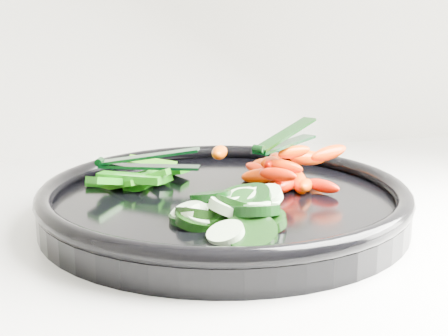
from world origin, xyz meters
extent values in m
cube|color=silver|center=(0.00, 1.70, 0.92)|extent=(2.02, 0.62, 0.03)
cylinder|color=black|center=(-0.19, 1.67, 0.94)|extent=(0.48, 0.48, 0.02)
torus|color=black|center=(-0.19, 1.67, 0.96)|extent=(0.48, 0.48, 0.02)
cylinder|color=black|center=(-0.20, 1.55, 0.96)|extent=(0.05, 0.05, 0.03)
cylinder|color=beige|center=(-0.22, 1.55, 0.96)|extent=(0.05, 0.05, 0.02)
cylinder|color=black|center=(-0.23, 1.60, 0.96)|extent=(0.06, 0.06, 0.03)
cylinder|color=beige|center=(-0.23, 1.60, 0.96)|extent=(0.04, 0.04, 0.02)
cylinder|color=black|center=(-0.21, 1.60, 0.96)|extent=(0.04, 0.04, 0.02)
cylinder|color=#D4F4C3|center=(-0.22, 1.59, 0.96)|extent=(0.04, 0.04, 0.02)
cylinder|color=black|center=(-0.18, 1.57, 0.96)|extent=(0.06, 0.06, 0.02)
cylinder|color=beige|center=(-0.18, 1.58, 0.96)|extent=(0.05, 0.05, 0.02)
cylinder|color=black|center=(-0.21, 1.62, 0.96)|extent=(0.05, 0.05, 0.02)
cylinder|color=beige|center=(-0.22, 1.61, 0.96)|extent=(0.05, 0.05, 0.02)
cylinder|color=black|center=(-0.23, 1.60, 0.96)|extent=(0.06, 0.06, 0.02)
cylinder|color=#B7D4AA|center=(-0.24, 1.61, 0.96)|extent=(0.04, 0.04, 0.01)
cylinder|color=black|center=(-0.23, 1.59, 0.96)|extent=(0.06, 0.06, 0.02)
cylinder|color=#B6CFA6|center=(-0.23, 1.59, 0.96)|extent=(0.05, 0.05, 0.02)
cylinder|color=black|center=(-0.23, 1.60, 0.96)|extent=(0.05, 0.05, 0.03)
cylinder|color=beige|center=(-0.24, 1.60, 0.96)|extent=(0.05, 0.05, 0.02)
cylinder|color=black|center=(-0.18, 1.61, 0.97)|extent=(0.05, 0.05, 0.03)
cylinder|color=#CFF0C0|center=(-0.16, 1.61, 0.97)|extent=(0.04, 0.04, 0.02)
cylinder|color=black|center=(-0.21, 1.63, 0.97)|extent=(0.04, 0.05, 0.02)
cylinder|color=#D1F3C2|center=(-0.20, 1.61, 0.97)|extent=(0.03, 0.03, 0.02)
cylinder|color=black|center=(-0.20, 1.60, 0.97)|extent=(0.05, 0.05, 0.03)
cylinder|color=#C5E6B8|center=(-0.21, 1.59, 0.97)|extent=(0.04, 0.04, 0.02)
cylinder|color=black|center=(-0.18, 1.60, 0.97)|extent=(0.05, 0.05, 0.03)
cylinder|color=#B4CFA6|center=(-0.17, 1.60, 0.97)|extent=(0.04, 0.04, 0.02)
cylinder|color=black|center=(-0.19, 1.62, 0.97)|extent=(0.06, 0.06, 0.02)
cylinder|color=#D1EDBD|center=(-0.19, 1.61, 0.97)|extent=(0.04, 0.04, 0.02)
cylinder|color=black|center=(-0.18, 1.58, 0.97)|extent=(0.05, 0.05, 0.02)
cylinder|color=#D9FBC9|center=(-0.18, 1.58, 0.97)|extent=(0.04, 0.04, 0.02)
ellipsoid|color=#EB3A00|center=(-0.11, 1.68, 0.96)|extent=(0.03, 0.05, 0.03)
ellipsoid|color=#FF1A00|center=(-0.13, 1.67, 0.96)|extent=(0.05, 0.05, 0.02)
ellipsoid|color=#FE1400|center=(-0.09, 1.66, 0.96)|extent=(0.03, 0.04, 0.02)
ellipsoid|color=#FC5300|center=(-0.14, 1.71, 0.96)|extent=(0.05, 0.04, 0.03)
ellipsoid|color=#ED4900|center=(-0.10, 1.66, 0.96)|extent=(0.03, 0.04, 0.02)
ellipsoid|color=#EA4400|center=(-0.11, 1.70, 0.96)|extent=(0.04, 0.03, 0.02)
ellipsoid|color=#F33F00|center=(-0.11, 1.76, 0.96)|extent=(0.05, 0.05, 0.03)
ellipsoid|color=#FB3B00|center=(-0.13, 1.74, 0.96)|extent=(0.03, 0.04, 0.02)
ellipsoid|color=#FD1D00|center=(-0.14, 1.66, 0.98)|extent=(0.04, 0.05, 0.02)
ellipsoid|color=#E14E00|center=(-0.11, 1.73, 0.98)|extent=(0.03, 0.05, 0.02)
ellipsoid|color=red|center=(-0.13, 1.71, 0.98)|extent=(0.03, 0.04, 0.02)
ellipsoid|color=#DC4D00|center=(-0.12, 1.69, 0.98)|extent=(0.04, 0.04, 0.02)
ellipsoid|color=#EE3000|center=(-0.13, 1.71, 0.98)|extent=(0.04, 0.04, 0.02)
ellipsoid|color=#F25900|center=(-0.08, 1.72, 0.98)|extent=(0.06, 0.03, 0.02)
ellipsoid|color=#E65200|center=(-0.18, 1.71, 0.99)|extent=(0.03, 0.05, 0.02)
ellipsoid|color=#EE4000|center=(-0.10, 1.70, 0.99)|extent=(0.04, 0.02, 0.02)
ellipsoid|color=#EB5600|center=(-0.07, 1.68, 0.99)|extent=(0.05, 0.03, 0.02)
cube|color=#1A6109|center=(-0.25, 1.74, 0.96)|extent=(0.04, 0.06, 0.02)
cube|color=#23720A|center=(-0.26, 1.74, 0.96)|extent=(0.05, 0.05, 0.03)
cube|color=#1A6C0A|center=(-0.24, 1.77, 0.96)|extent=(0.06, 0.05, 0.02)
cube|color=#136509|center=(-0.26, 1.74, 0.96)|extent=(0.06, 0.06, 0.02)
cube|color=#146009|center=(-0.30, 1.74, 0.96)|extent=(0.04, 0.03, 0.01)
cube|color=#256E0A|center=(-0.29, 1.72, 0.96)|extent=(0.05, 0.05, 0.02)
cube|color=#0F6109|center=(-0.26, 1.71, 0.97)|extent=(0.05, 0.04, 0.02)
cube|color=#186809|center=(-0.30, 1.71, 0.97)|extent=(0.05, 0.04, 0.02)
cube|color=#27750B|center=(-0.28, 1.71, 0.97)|extent=(0.07, 0.05, 0.01)
cube|color=#236809|center=(-0.25, 1.77, 0.97)|extent=(0.06, 0.03, 0.02)
cylinder|color=black|center=(-0.15, 1.67, 1.00)|extent=(0.01, 0.01, 0.01)
cube|color=black|center=(-0.11, 1.70, 1.00)|extent=(0.09, 0.08, 0.00)
cube|color=black|center=(-0.11, 1.70, 1.01)|extent=(0.09, 0.08, 0.02)
cylinder|color=black|center=(-0.31, 1.75, 0.98)|extent=(0.01, 0.01, 0.01)
cube|color=black|center=(-0.26, 1.74, 0.97)|extent=(0.11, 0.05, 0.00)
cube|color=black|center=(-0.26, 1.74, 0.99)|extent=(0.11, 0.05, 0.02)
camera|label=1|loc=(-0.34, 1.08, 1.14)|focal=50.00mm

